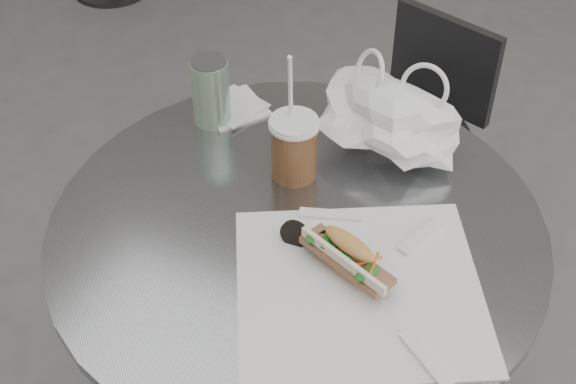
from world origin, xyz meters
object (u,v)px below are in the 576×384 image
at_px(cafe_table, 296,336).
at_px(iced_coffee, 294,147).
at_px(sunglasses, 313,240).
at_px(banh_mi, 348,257).
at_px(drink_can, 211,91).
at_px(chair_far, 402,169).

distance_m(cafe_table, iced_coffee, 0.35).
xyz_separation_m(cafe_table, sunglasses, (0.04, -0.03, 0.29)).
relative_size(cafe_table, banh_mi, 3.89).
bearing_deg(cafe_table, iced_coffee, 118.08).
bearing_deg(iced_coffee, banh_mi, -44.88).
relative_size(banh_mi, iced_coffee, 0.84).
bearing_deg(sunglasses, iced_coffee, 120.23).
xyz_separation_m(sunglasses, drink_can, (-0.29, 0.20, 0.04)).
xyz_separation_m(cafe_table, drink_can, (-0.25, 0.17, 0.34)).
bearing_deg(chair_far, sunglasses, 112.14).
bearing_deg(iced_coffee, chair_far, 88.36).
bearing_deg(banh_mi, cafe_table, 173.17).
relative_size(chair_far, iced_coffee, 2.85).
bearing_deg(drink_can, sunglasses, -35.43).
bearing_deg(cafe_table, chair_far, 93.21).
relative_size(cafe_table, drink_can, 6.15).
xyz_separation_m(banh_mi, sunglasses, (-0.06, 0.02, -0.02)).
height_order(chair_far, iced_coffee, iced_coffee).
xyz_separation_m(chair_far, sunglasses, (0.08, -0.73, 0.46)).
bearing_deg(sunglasses, cafe_table, 136.25).
xyz_separation_m(cafe_table, iced_coffee, (-0.06, 0.10, 0.33)).
relative_size(banh_mi, sunglasses, 1.93).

